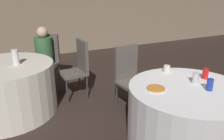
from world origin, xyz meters
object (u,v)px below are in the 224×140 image
(chair_far_east, at_px, (78,65))
(soda_can_blue, at_px, (210,85))
(chair_near_north, at_px, (129,73))
(bottle_far, at_px, (15,57))
(chair_far_northeast, at_px, (48,56))
(pizza_plate_near, at_px, (156,89))
(soda_can_silver, at_px, (195,78))
(table_far, at_px, (7,89))
(table_near, at_px, (185,117))
(soda_can_red, at_px, (205,74))
(person_green_jacket, at_px, (42,59))

(chair_far_east, bearing_deg, soda_can_blue, -160.86)
(chair_near_north, xyz_separation_m, soda_can_blue, (0.23, -1.19, 0.23))
(bottle_far, bearing_deg, chair_far_northeast, 56.64)
(pizza_plate_near, relative_size, soda_can_silver, 1.91)
(table_far, distance_m, chair_far_east, 1.11)
(table_near, bearing_deg, pizza_plate_near, 161.37)
(soda_can_red, bearing_deg, chair_far_northeast, 119.34)
(table_near, bearing_deg, person_green_jacket, 115.35)
(table_far, relative_size, chair_far_northeast, 1.42)
(table_near, relative_size, soda_can_blue, 10.43)
(chair_far_northeast, relative_size, pizza_plate_near, 4.08)
(bottle_far, bearing_deg, soda_can_silver, -42.44)
(soda_can_blue, relative_size, soda_can_silver, 1.00)
(table_far, height_order, bottle_far, bottle_far)
(chair_far_northeast, bearing_deg, bottle_far, 99.66)
(person_green_jacket, bearing_deg, bottle_far, 101.62)
(chair_far_northeast, bearing_deg, soda_can_red, 162.37)
(chair_far_northeast, bearing_deg, soda_can_silver, 158.16)
(pizza_plate_near, distance_m, soda_can_blue, 0.54)
(table_far, relative_size, chair_far_east, 1.42)
(chair_near_north, distance_m, soda_can_red, 1.07)
(table_near, distance_m, chair_near_north, 1.07)
(table_far, distance_m, soda_can_blue, 2.66)
(table_far, height_order, soda_can_red, soda_can_red)
(table_far, distance_m, soda_can_silver, 2.53)
(chair_far_northeast, xyz_separation_m, soda_can_red, (1.34, -2.39, 0.23))
(chair_near_north, distance_m, chair_far_northeast, 1.70)
(person_green_jacket, height_order, soda_can_red, person_green_jacket)
(soda_can_blue, distance_m, bottle_far, 2.45)
(table_near, bearing_deg, chair_near_north, 95.84)
(person_green_jacket, height_order, bottle_far, person_green_jacket)
(chair_far_east, relative_size, chair_far_northeast, 1.00)
(person_green_jacket, relative_size, soda_can_silver, 9.10)
(bottle_far, bearing_deg, chair_near_north, -21.58)
(chair_far_northeast, distance_m, pizza_plate_near, 2.48)
(chair_far_northeast, distance_m, soda_can_red, 2.75)
(person_green_jacket, xyz_separation_m, bottle_far, (-0.45, -0.74, 0.28))
(person_green_jacket, height_order, soda_can_silver, person_green_jacket)
(bottle_far, bearing_deg, soda_can_blue, -46.17)
(table_near, bearing_deg, chair_far_east, 110.43)
(chair_near_north, bearing_deg, soda_can_blue, 95.26)
(table_far, bearing_deg, pizza_plate_near, -48.35)
(soda_can_blue, bearing_deg, person_green_jacket, 116.45)
(soda_can_blue, bearing_deg, soda_can_silver, 85.90)
(chair_far_east, xyz_separation_m, soda_can_blue, (0.78, -1.90, 0.23))
(chair_far_northeast, xyz_separation_m, soda_can_blue, (1.13, -2.64, 0.23))
(chair_far_northeast, distance_m, soda_can_blue, 2.88)
(pizza_plate_near, bearing_deg, soda_can_silver, -6.30)
(chair_near_north, relative_size, soda_can_blue, 7.80)
(table_far, distance_m, person_green_jacket, 0.94)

